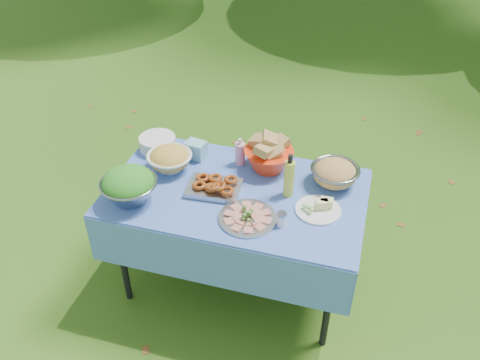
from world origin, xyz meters
name	(u,v)px	position (x,y,z in m)	size (l,w,h in m)	color
ground	(236,281)	(0.00, 0.00, 0.00)	(80.00, 80.00, 0.00)	#173D0B
picnic_table	(236,239)	(0.00, 0.00, 0.38)	(1.46, 0.86, 0.76)	#84BBFF
salad_bowl	(129,186)	(-0.54, -0.24, 0.86)	(0.31, 0.31, 0.21)	gray
pasta_bowl_white	(169,158)	(-0.45, 0.10, 0.84)	(0.27, 0.27, 0.15)	silver
plate_stack	(158,143)	(-0.60, 0.28, 0.80)	(0.23, 0.23, 0.09)	silver
wipes_box	(196,150)	(-0.34, 0.26, 0.82)	(0.12, 0.09, 0.11)	#7BBACB
sanitizer_bottle	(240,151)	(-0.05, 0.27, 0.85)	(0.06, 0.06, 0.18)	pink
bread_bowl	(269,155)	(0.13, 0.27, 0.86)	(0.30, 0.30, 0.20)	red
pasta_bowl_steel	(335,173)	(0.53, 0.23, 0.84)	(0.28, 0.28, 0.15)	gray
fried_tray	(214,186)	(-0.12, -0.03, 0.80)	(0.30, 0.21, 0.07)	#A5A5AA
charcuterie_platter	(248,214)	(0.13, -0.21, 0.80)	(0.32, 0.32, 0.07)	#B1B2B7
oil_bottle	(289,175)	(0.29, 0.05, 0.90)	(0.06, 0.06, 0.27)	#C3CC3A
cheese_plate	(318,206)	(0.48, -0.04, 0.80)	(0.25, 0.25, 0.07)	silver
shaker	(282,219)	(0.31, -0.21, 0.80)	(0.05, 0.05, 0.08)	white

